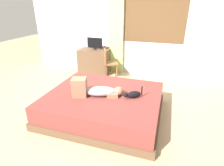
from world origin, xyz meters
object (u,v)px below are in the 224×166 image
at_px(cat, 133,94).
at_px(tv_monitor, 95,43).
at_px(cup, 105,48).
at_px(bed, 104,104).
at_px(person_lying, 95,90).
at_px(desk, 94,61).
at_px(chair_by_desk, 109,62).

bearing_deg(cat, tv_monitor, 127.24).
height_order(tv_monitor, cup, tv_monitor).
xyz_separation_m(tv_monitor, cup, (0.26, 0.17, -0.14)).
relative_size(bed, person_lying, 2.32).
bearing_deg(tv_monitor, desk, 180.00).
bearing_deg(person_lying, chair_by_desk, 101.38).
bearing_deg(cup, tv_monitor, -147.31).
height_order(person_lying, desk, person_lying).
xyz_separation_m(bed, cat, (0.56, 0.00, 0.29)).
height_order(tv_monitor, chair_by_desk, tv_monitor).
height_order(person_lying, chair_by_desk, chair_by_desk).
bearing_deg(bed, tv_monitor, 116.37).
bearing_deg(chair_by_desk, person_lying, -78.62).
xyz_separation_m(bed, desk, (-1.09, 2.12, 0.15)).
relative_size(bed, desk, 2.39).
xyz_separation_m(bed, tv_monitor, (-1.05, 2.12, 0.70)).
bearing_deg(cup, cat, -59.39).
bearing_deg(person_lying, desk, 113.33).
xyz_separation_m(desk, tv_monitor, (0.04, 0.00, 0.55)).
distance_m(cat, desk, 2.68).
height_order(person_lying, cup, cup).
relative_size(cup, chair_by_desk, 0.10).
bearing_deg(chair_by_desk, cat, -59.17).
bearing_deg(bed, cat, 0.44).
distance_m(desk, tv_monitor, 0.55).
distance_m(cat, tv_monitor, 2.69).
bearing_deg(cat, person_lying, -170.18).
bearing_deg(tv_monitor, cup, 32.69).
distance_m(bed, cup, 2.48).
bearing_deg(cup, bed, -70.88).
xyz_separation_m(desk, chair_by_desk, (0.58, -0.32, 0.14)).
bearing_deg(chair_by_desk, tv_monitor, 148.95).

